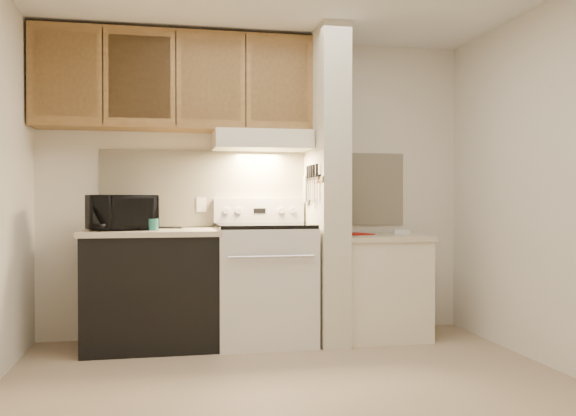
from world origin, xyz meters
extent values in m
plane|color=tan|center=(0.00, 0.00, 0.00)|extent=(3.60, 3.60, 0.00)
cube|color=silver|center=(0.00, 1.50, 1.25)|extent=(3.60, 2.50, 0.02)
cube|color=silver|center=(1.80, 0.00, 1.25)|extent=(0.02, 3.00, 2.50)
cube|color=#FFF2CB|center=(0.00, 1.49, 1.24)|extent=(2.60, 0.02, 0.63)
cube|color=silver|center=(0.00, 1.16, 0.46)|extent=(0.76, 0.65, 0.92)
cube|color=black|center=(0.00, 0.84, 0.50)|extent=(0.50, 0.01, 0.30)
cylinder|color=silver|center=(0.00, 0.80, 0.72)|extent=(0.65, 0.02, 0.02)
cube|color=black|center=(0.00, 1.16, 0.94)|extent=(0.74, 0.64, 0.03)
cube|color=silver|center=(0.00, 1.44, 1.05)|extent=(0.76, 0.08, 0.20)
cube|color=black|center=(0.00, 1.40, 1.05)|extent=(0.10, 0.01, 0.04)
cylinder|color=silver|center=(-0.28, 1.40, 1.05)|extent=(0.05, 0.02, 0.05)
cylinder|color=silver|center=(-0.18, 1.40, 1.05)|extent=(0.05, 0.02, 0.05)
cylinder|color=silver|center=(0.18, 1.40, 1.05)|extent=(0.05, 0.02, 0.05)
cylinder|color=silver|center=(0.28, 1.40, 1.05)|extent=(0.05, 0.02, 0.05)
cube|color=black|center=(-0.88, 1.17, 0.43)|extent=(1.00, 0.63, 0.87)
cube|color=beige|center=(-0.88, 1.17, 0.89)|extent=(1.04, 0.67, 0.04)
cube|color=black|center=(-0.74, 1.36, 0.92)|extent=(0.23, 0.14, 0.01)
cylinder|color=#236D62|center=(-0.86, 1.06, 0.95)|extent=(0.10, 0.10, 0.09)
cube|color=silver|center=(-0.48, 1.48, 1.10)|extent=(0.08, 0.01, 0.12)
imported|color=black|center=(-1.10, 1.15, 1.04)|extent=(0.56, 0.46, 0.27)
cube|color=beige|center=(0.51, 1.15, 1.25)|extent=(0.22, 0.70, 2.50)
cube|color=olive|center=(0.39, 1.15, 1.30)|extent=(0.01, 0.70, 0.04)
cube|color=black|center=(0.39, 1.10, 1.32)|extent=(0.02, 0.42, 0.04)
cube|color=silver|center=(0.38, 0.95, 1.22)|extent=(0.01, 0.03, 0.16)
cylinder|color=black|center=(0.38, 0.93, 1.37)|extent=(0.02, 0.02, 0.10)
cube|color=silver|center=(0.38, 1.03, 1.21)|extent=(0.01, 0.04, 0.18)
cylinder|color=black|center=(0.38, 1.03, 1.37)|extent=(0.02, 0.02, 0.10)
cube|color=silver|center=(0.38, 1.09, 1.20)|extent=(0.01, 0.04, 0.20)
cylinder|color=black|center=(0.38, 1.11, 1.37)|extent=(0.02, 0.02, 0.10)
cube|color=silver|center=(0.38, 1.18, 1.22)|extent=(0.01, 0.04, 0.16)
cylinder|color=black|center=(0.38, 1.17, 1.37)|extent=(0.02, 0.02, 0.10)
cube|color=silver|center=(0.38, 1.26, 1.21)|extent=(0.01, 0.04, 0.18)
cylinder|color=black|center=(0.38, 1.25, 1.37)|extent=(0.02, 0.02, 0.10)
cube|color=gray|center=(0.38, 1.32, 1.23)|extent=(0.03, 0.09, 0.22)
cube|color=silver|center=(0.97, 1.15, 0.40)|extent=(0.70, 0.60, 0.81)
cube|color=beige|center=(0.97, 1.15, 0.83)|extent=(0.74, 0.64, 0.04)
cube|color=#B61810|center=(0.79, 1.25, 0.85)|extent=(0.27, 0.32, 0.01)
cube|color=white|center=(1.19, 1.22, 0.87)|extent=(0.15, 0.12, 0.04)
cube|color=silver|center=(0.00, 1.28, 1.62)|extent=(0.78, 0.44, 0.15)
cube|color=silver|center=(0.00, 1.07, 1.58)|extent=(0.78, 0.04, 0.06)
cube|color=olive|center=(-0.69, 1.32, 2.08)|extent=(2.18, 0.33, 0.77)
cube|color=olive|center=(-1.51, 1.17, 2.08)|extent=(0.46, 0.01, 0.63)
cube|color=black|center=(-1.23, 1.16, 2.08)|extent=(0.01, 0.01, 0.73)
cube|color=olive|center=(-0.96, 1.17, 2.08)|extent=(0.46, 0.01, 0.63)
cube|color=black|center=(-0.69, 1.16, 2.08)|extent=(0.01, 0.01, 0.73)
cube|color=olive|center=(-0.42, 1.17, 2.08)|extent=(0.46, 0.01, 0.63)
cube|color=black|center=(-0.14, 1.16, 2.08)|extent=(0.01, 0.01, 0.73)
cube|color=olive|center=(0.13, 1.17, 2.08)|extent=(0.46, 0.01, 0.63)
camera|label=1|loc=(-0.75, -3.64, 1.15)|focal=38.00mm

